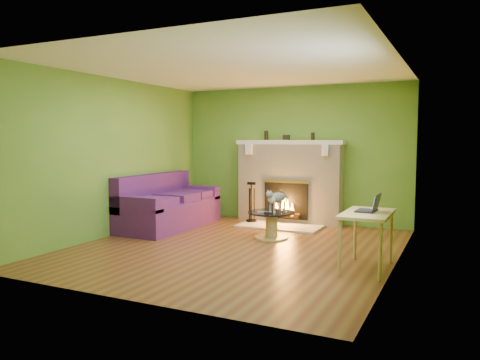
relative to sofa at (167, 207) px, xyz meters
The scene contains 22 objects.
floor 2.10m from the sofa, 26.29° to the right, with size 5.00×5.00×0.00m, color #582C19.
ceiling 3.04m from the sofa, 26.29° to the right, with size 5.00×5.00×0.00m, color white.
wall_back 2.61m from the sofa, 40.47° to the left, with size 5.00×5.00×0.00m, color #4C802A.
wall_front 4.00m from the sofa, 61.49° to the right, with size 5.00×5.00×0.00m, color #4C802A.
wall_left 1.36m from the sofa, 113.26° to the right, with size 5.00×5.00×0.00m, color #4C802A.
wall_right 4.31m from the sofa, 12.59° to the right, with size 5.00×5.00×0.00m, color #4C802A.
window_frame 4.63m from the sofa, 23.92° to the right, with size 1.20×1.20×0.00m, color silver.
window_pane 4.63m from the sofa, 23.96° to the right, with size 1.06×1.06×0.00m, color white.
fireplace 2.36m from the sofa, 37.00° to the left, with size 2.10×0.46×1.58m.
hearth 2.09m from the sofa, 25.45° to the left, with size 1.50×0.75×0.03m, color beige.
mantel 2.59m from the sofa, 36.60° to the left, with size 2.10×0.28×0.08m, color beige.
sofa is the anchor object (origin of this frame).
coffee_table 2.09m from the sofa, ahead, with size 0.77×0.77×0.43m.
desk 4.01m from the sofa, 18.24° to the right, with size 0.55×0.96×0.71m.
cat 2.18m from the sofa, ahead, with size 0.22×0.59×0.37m, color slate, non-canonical shape.
remote_silver 2.00m from the sofa, ahead, with size 0.17×0.04×0.02m, color gray.
remote_black 2.12m from the sofa, ahead, with size 0.16×0.04×0.02m, color black.
laptop 4.00m from the sofa, 17.64° to the right, with size 0.27×0.31×0.23m, color black, non-canonical shape.
fire_tools 1.60m from the sofa, 40.12° to the left, with size 0.20×0.20×0.76m, color black, non-canonical shape.
mantel_vase_left 2.35m from the sofa, 45.78° to the left, with size 0.08×0.08×0.18m, color black.
mantel_vase_right 2.99m from the sofa, 31.43° to the left, with size 0.07×0.07×0.14m, color black.
mantel_box 2.60m from the sofa, 38.28° to the left, with size 0.12×0.08×0.10m, color black.
Camera 1 is at (2.98, -6.10, 1.60)m, focal length 35.00 mm.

